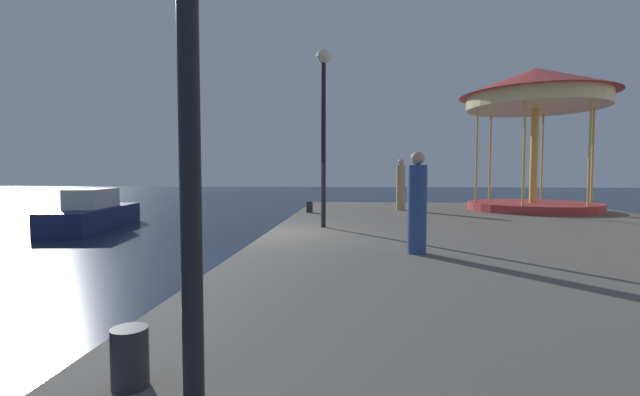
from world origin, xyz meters
TOP-DOWN VIEW (x-y plane):
  - ground_plane at (0.00, 0.00)m, footprint 120.00×120.00m
  - quay_dock at (6.05, 0.00)m, footprint 12.09×22.31m
  - motorboat_navy at (-8.32, 6.19)m, footprint 2.59×6.05m
  - carousel at (8.94, 6.98)m, footprint 5.59×5.59m
  - lamp_post_mid_promenade at (1.28, 1.12)m, footprint 0.36×0.36m
  - bollard_south at (0.46, 5.32)m, footprint 0.24×0.24m
  - bollard_center at (0.62, -7.46)m, footprint 0.24×0.24m
  - person_near_carousel at (3.21, -2.44)m, footprint 0.34×0.34m
  - person_mid_promenade at (3.86, 6.61)m, footprint 0.34×0.34m

SIDE VIEW (x-z plane):
  - ground_plane at x=0.00m, z-range 0.00..0.00m
  - quay_dock at x=6.05m, z-range 0.00..0.80m
  - motorboat_navy at x=-8.32m, z-range -0.20..1.41m
  - bollard_south at x=0.46m, z-range 0.80..1.20m
  - bollard_center at x=0.62m, z-range 0.80..1.20m
  - person_near_carousel at x=3.21m, z-range 0.74..2.55m
  - person_mid_promenade at x=3.86m, z-range 0.74..2.72m
  - lamp_post_mid_promenade at x=1.28m, z-range 1.62..6.24m
  - carousel at x=8.94m, z-range 2.15..7.56m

